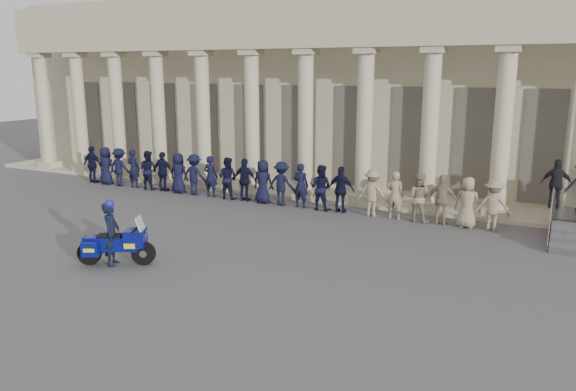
# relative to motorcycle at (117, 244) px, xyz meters

# --- Properties ---
(ground) EXTENTS (90.00, 90.00, 0.00)m
(ground) POSITION_rel_motorcycle_xyz_m (2.55, 2.03, -0.62)
(ground) COLOR #48484A
(ground) RESTS_ON ground
(building) EXTENTS (40.00, 12.50, 9.00)m
(building) POSITION_rel_motorcycle_xyz_m (2.55, 16.78, 3.90)
(building) COLOR tan
(building) RESTS_ON ground
(officer_rank) EXTENTS (19.73, 0.69, 1.82)m
(officer_rank) POSITION_rel_motorcycle_xyz_m (-0.11, 8.47, 0.29)
(officer_rank) COLOR black
(officer_rank) RESTS_ON ground
(motorcycle) EXTENTS (2.07, 1.39, 1.44)m
(motorcycle) POSITION_rel_motorcycle_xyz_m (0.00, 0.00, 0.00)
(motorcycle) COLOR black
(motorcycle) RESTS_ON ground
(rider) EXTENTS (0.69, 0.80, 1.93)m
(rider) POSITION_rel_motorcycle_xyz_m (-0.11, -0.06, 0.33)
(rider) COLOR black
(rider) RESTS_ON ground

